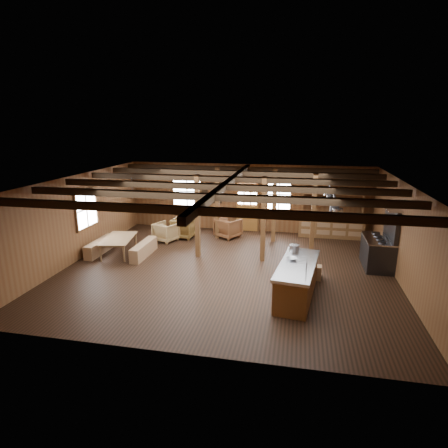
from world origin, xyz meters
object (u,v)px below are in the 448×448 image
at_px(kitchen_island, 297,280).
at_px(dining_table, 120,246).
at_px(armchair_a, 183,228).
at_px(armchair_b, 228,228).
at_px(armchair_c, 166,232).
at_px(commercial_range, 380,247).

height_order(kitchen_island, dining_table, kitchen_island).
relative_size(armchair_a, armchair_b, 1.00).
bearing_deg(armchair_c, kitchen_island, 164.33).
distance_m(commercial_range, armchair_b, 5.69).
bearing_deg(kitchen_island, armchair_c, 149.44).
relative_size(commercial_range, armchair_c, 2.50).
xyz_separation_m(dining_table, armchair_b, (3.30, 2.70, 0.09)).
bearing_deg(armchair_a, kitchen_island, 138.43).
xyz_separation_m(commercial_range, armchair_a, (-6.98, 1.80, -0.25)).
bearing_deg(armchair_b, commercial_range, -171.34).
relative_size(dining_table, armchair_a, 1.95).
relative_size(kitchen_island, armchair_b, 3.03).
bearing_deg(dining_table, armchair_c, -41.23).
height_order(commercial_range, armchair_b, commercial_range).
height_order(kitchen_island, armchair_c, kitchen_island).
distance_m(kitchen_island, commercial_range, 3.68).
relative_size(armchair_b, armchair_c, 1.07).
bearing_deg(commercial_range, armchair_c, 170.65).
distance_m(commercial_range, armchair_c, 7.60).
bearing_deg(armchair_a, dining_table, 59.53).
bearing_deg(kitchen_island, commercial_range, 54.71).
height_order(armchair_a, armchair_b, armchair_a).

